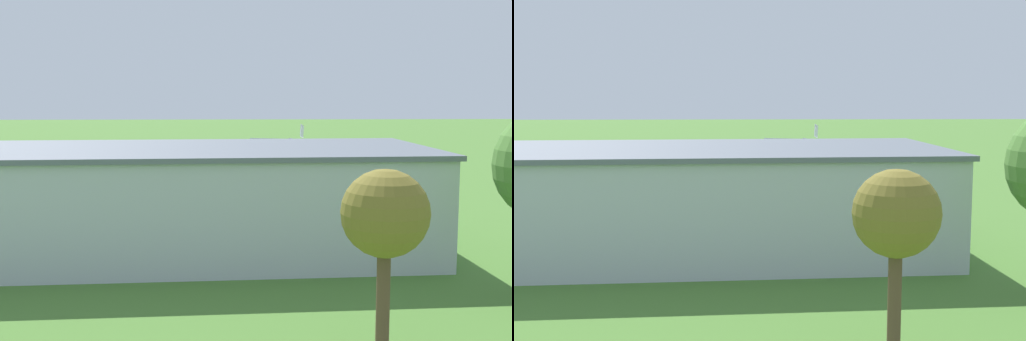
% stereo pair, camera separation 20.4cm
% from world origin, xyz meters
% --- Properties ---
extents(ground_plane, '(400.00, 400.00, 0.00)m').
position_xyz_m(ground_plane, '(0.00, 0.00, 0.00)').
color(ground_plane, '#47752D').
extents(hangar, '(38.28, 18.23, 7.79)m').
position_xyz_m(hangar, '(4.43, 28.46, 3.90)').
color(hangar, '#B7BCC6').
rests_on(hangar, ground_plane).
extents(biplane, '(9.22, 6.59, 4.07)m').
position_xyz_m(biplane, '(-6.43, 8.18, 6.08)').
color(biplane, silver).
extents(truck_box_grey, '(6.80, 2.99, 2.74)m').
position_xyz_m(truck_box_grey, '(-13.63, 12.10, 1.53)').
color(truck_box_grey, gray).
rests_on(truck_box_grey, ground_plane).
extents(person_by_parked_cars, '(0.54, 0.54, 1.73)m').
position_xyz_m(person_by_parked_cars, '(13.57, 8.72, 0.87)').
color(person_by_parked_cars, navy).
rests_on(person_by_parked_cars, ground_plane).
extents(person_beside_truck, '(0.52, 0.52, 1.63)m').
position_xyz_m(person_beside_truck, '(-7.23, 12.21, 0.81)').
color(person_beside_truck, '#3F3F47').
rests_on(person_beside_truck, ground_plane).
extents(person_walking_on_apron, '(0.54, 0.54, 1.60)m').
position_xyz_m(person_walking_on_apron, '(-6.05, 10.41, 0.79)').
color(person_walking_on_apron, beige).
rests_on(person_walking_on_apron, ground_plane).
extents(person_near_hangar_door, '(0.43, 0.43, 1.66)m').
position_xyz_m(person_near_hangar_door, '(15.14, 10.33, 0.83)').
color(person_near_hangar_door, '#33723F').
rests_on(person_near_hangar_door, ground_plane).
extents(tree_near_perimeter_road, '(3.88, 3.88, 8.57)m').
position_xyz_m(tree_near_perimeter_road, '(-6.49, 48.73, 6.50)').
color(tree_near_perimeter_road, brown).
rests_on(tree_near_perimeter_road, ground_plane).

